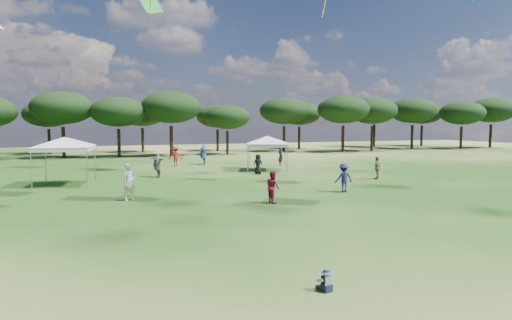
{
  "coord_description": "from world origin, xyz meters",
  "views": [
    {
      "loc": [
        -5.03,
        -6.11,
        3.89
      ],
      "look_at": [
        -0.49,
        6.0,
        2.76
      ],
      "focal_mm": 30.0,
      "sensor_mm": 36.0,
      "label": 1
    }
  ],
  "objects": [
    {
      "name": "tent_left",
      "position": [
        -6.87,
        22.98,
        2.89
      ],
      "size": [
        6.52,
        6.52,
        3.32
      ],
      "rotation": [
        0.0,
        0.0,
        -0.15
      ],
      "color": "gray",
      "rests_on": "ground"
    },
    {
      "name": "tree_line",
      "position": [
        2.39,
        47.41,
        5.42
      ],
      "size": [
        108.78,
        17.63,
        7.77
      ],
      "color": "black",
      "rests_on": "ground"
    },
    {
      "name": "toddler",
      "position": [
        -0.14,
        2.32,
        0.23
      ],
      "size": [
        0.37,
        0.4,
        0.52
      ],
      "rotation": [
        0.0,
        0.0,
        0.17
      ],
      "color": "black",
      "rests_on": "ground"
    },
    {
      "name": "tent_right",
      "position": [
        8.1,
        26.21,
        2.7
      ],
      "size": [
        6.19,
        6.19,
        3.12
      ],
      "rotation": [
        0.0,
        0.0,
        -0.38
      ],
      "color": "gray",
      "rests_on": "ground"
    },
    {
      "name": "festival_crowd",
      "position": [
        -0.43,
        24.1,
        0.87
      ],
      "size": [
        27.7,
        21.69,
        1.87
      ],
      "color": "#A71F1B",
      "rests_on": "ground"
    }
  ]
}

